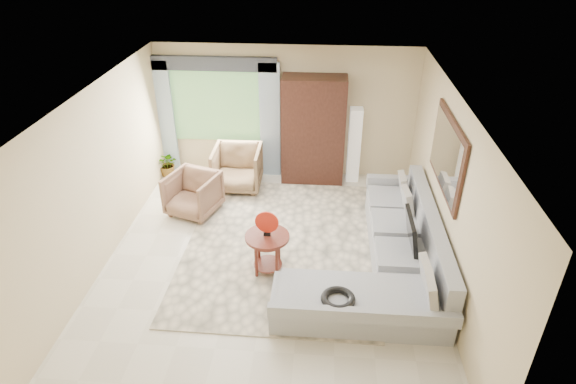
# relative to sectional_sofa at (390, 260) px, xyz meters

# --- Properties ---
(ground) EXTENTS (6.00, 6.00, 0.00)m
(ground) POSITION_rel_sectional_sofa_xyz_m (-1.78, 0.18, -0.28)
(ground) COLOR silver
(ground) RESTS_ON ground
(area_rug) EXTENTS (3.05, 4.03, 0.02)m
(area_rug) POSITION_rel_sectional_sofa_xyz_m (-1.66, 0.64, -0.27)
(area_rug) COLOR beige
(area_rug) RESTS_ON ground
(sectional_sofa) EXTENTS (2.30, 3.46, 0.90)m
(sectional_sofa) POSITION_rel_sectional_sofa_xyz_m (0.00, 0.00, 0.00)
(sectional_sofa) COLOR #A2A5AB
(sectional_sofa) RESTS_ON ground
(tv_screen) EXTENTS (0.14, 0.74, 0.48)m
(tv_screen) POSITION_rel_sectional_sofa_xyz_m (0.27, 0.12, 0.44)
(tv_screen) COLOR black
(tv_screen) RESTS_ON sectional_sofa
(garden_hose) EXTENTS (0.43, 0.43, 0.09)m
(garden_hose) POSITION_rel_sectional_sofa_xyz_m (-0.78, -1.17, 0.26)
(garden_hose) COLOR black
(garden_hose) RESTS_ON sectional_sofa
(coffee_table) EXTENTS (0.64, 0.64, 0.64)m
(coffee_table) POSITION_rel_sectional_sofa_xyz_m (-1.79, -0.04, 0.06)
(coffee_table) COLOR #521D15
(coffee_table) RESTS_ON ground
(red_disc) EXTENTS (0.34, 0.05, 0.34)m
(red_disc) POSITION_rel_sectional_sofa_xyz_m (-1.79, -0.04, 0.59)
(red_disc) COLOR red
(red_disc) RESTS_ON coffee_table
(armchair_left) EXTENTS (1.02, 1.04, 0.75)m
(armchair_left) POSITION_rel_sectional_sofa_xyz_m (-3.29, 1.49, 0.09)
(armchair_left) COLOR #875F49
(armchair_left) RESTS_ON ground
(armchair_right) EXTENTS (0.90, 0.92, 0.83)m
(armchair_right) POSITION_rel_sectional_sofa_xyz_m (-2.66, 2.46, 0.13)
(armchair_right) COLOR #816146
(armchair_right) RESTS_ON ground
(potted_plant) EXTENTS (0.53, 0.47, 0.53)m
(potted_plant) POSITION_rel_sectional_sofa_xyz_m (-4.15, 2.82, -0.02)
(potted_plant) COLOR #999999
(potted_plant) RESTS_ON ground
(armoire) EXTENTS (1.20, 0.55, 2.10)m
(armoire) POSITION_rel_sectional_sofa_xyz_m (-1.23, 2.90, 0.77)
(armoire) COLOR black
(armoire) RESTS_ON ground
(floor_lamp) EXTENTS (0.24, 0.24, 1.50)m
(floor_lamp) POSITION_rel_sectional_sofa_xyz_m (-0.43, 2.96, 0.47)
(floor_lamp) COLOR silver
(floor_lamp) RESTS_ON ground
(window) EXTENTS (1.80, 0.04, 1.40)m
(window) POSITION_rel_sectional_sofa_xyz_m (-3.13, 3.15, 1.12)
(window) COLOR #669E59
(window) RESTS_ON wall_back
(curtain_left) EXTENTS (0.40, 0.08, 2.30)m
(curtain_left) POSITION_rel_sectional_sofa_xyz_m (-4.18, 3.06, 0.87)
(curtain_left) COLOR #9EB7CC
(curtain_left) RESTS_ON ground
(curtain_right) EXTENTS (0.40, 0.08, 2.30)m
(curtain_right) POSITION_rel_sectional_sofa_xyz_m (-2.08, 3.06, 0.87)
(curtain_right) COLOR #9EB7CC
(curtain_right) RESTS_ON ground
(valance) EXTENTS (2.40, 0.12, 0.26)m
(valance) POSITION_rel_sectional_sofa_xyz_m (-3.13, 3.08, 1.97)
(valance) COLOR #1E232D
(valance) RESTS_ON wall_back
(wall_mirror) EXTENTS (0.05, 1.70, 1.05)m
(wall_mirror) POSITION_rel_sectional_sofa_xyz_m (0.68, 0.53, 1.47)
(wall_mirror) COLOR black
(wall_mirror) RESTS_ON wall_right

